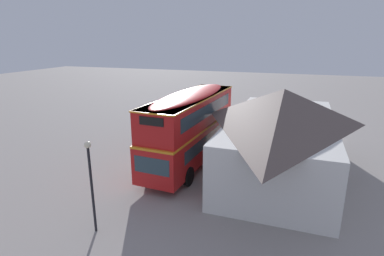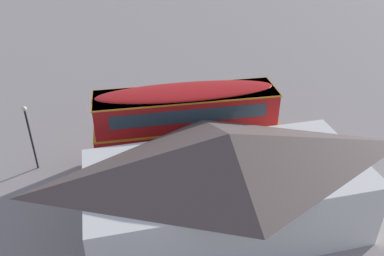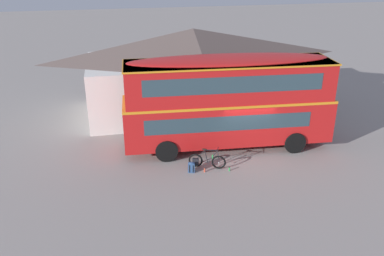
{
  "view_description": "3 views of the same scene",
  "coord_description": "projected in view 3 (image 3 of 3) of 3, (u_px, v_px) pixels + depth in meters",
  "views": [
    {
      "loc": [
        17.6,
        7.08,
        8.04
      ],
      "look_at": [
        -2.52,
        0.21,
        1.84
      ],
      "focal_mm": 28.7,
      "sensor_mm": 36.0,
      "label": 1
    },
    {
      "loc": [
        3.96,
        20.5,
        14.43
      ],
      "look_at": [
        -1.37,
        -0.54,
        1.4
      ],
      "focal_mm": 38.15,
      "sensor_mm": 36.0,
      "label": 2
    },
    {
      "loc": [
        -6.53,
        -17.61,
        9.33
      ],
      "look_at": [
        -2.75,
        -0.14,
        1.61
      ],
      "focal_mm": 37.98,
      "sensor_mm": 36.0,
      "label": 3
    }
  ],
  "objects": [
    {
      "name": "backpack_on_ground",
      "position": [
        191.0,
        167.0,
        18.72
      ],
      "size": [
        0.35,
        0.33,
        0.51
      ],
      "color": "#2D4C7A",
      "rests_on": "ground"
    },
    {
      "name": "ground_plane",
      "position": [
        244.0,
        151.0,
        20.77
      ],
      "size": [
        120.0,
        120.0,
        0.0
      ],
      "primitive_type": "plane",
      "color": "gray"
    },
    {
      "name": "water_bottle_red_squeeze",
      "position": [
        205.0,
        170.0,
        18.78
      ],
      "size": [
        0.07,
        0.07,
        0.23
      ],
      "color": "#D84C33",
      "rests_on": "ground"
    },
    {
      "name": "double_decker_bus",
      "position": [
        228.0,
        99.0,
        20.28
      ],
      "size": [
        10.62,
        3.23,
        4.79
      ],
      "color": "black",
      "rests_on": "ground"
    },
    {
      "name": "water_bottle_green_metal",
      "position": [
        229.0,
        169.0,
        18.87
      ],
      "size": [
        0.07,
        0.07,
        0.21
      ],
      "color": "green",
      "rests_on": "ground"
    },
    {
      "name": "touring_bicycle",
      "position": [
        206.0,
        161.0,
        19.03
      ],
      "size": [
        1.67,
        0.77,
        1.03
      ],
      "color": "black",
      "rests_on": "ground"
    },
    {
      "name": "pub_building",
      "position": [
        193.0,
        70.0,
        25.25
      ],
      "size": [
        13.33,
        6.59,
        5.19
      ],
      "color": "silver",
      "rests_on": "ground"
    }
  ]
}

